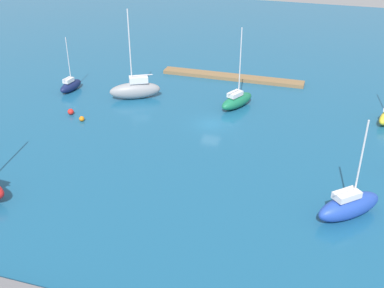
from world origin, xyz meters
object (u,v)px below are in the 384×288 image
sailboat_blue_far_north (349,205)px  mooring_buoy_orange (82,119)px  sailboat_gray_outer_mooring (135,89)px  mooring_buoy_red (71,112)px  pier_dock (232,77)px  sailboat_green_inner_mooring (237,100)px  sailboat_navy_center_basin (71,85)px

sailboat_blue_far_north → mooring_buoy_orange: (35.37, -11.48, -0.95)m
sailboat_gray_outer_mooring → mooring_buoy_red: size_ratio=15.56×
pier_dock → sailboat_blue_far_north: bearing=119.8°
sailboat_gray_outer_mooring → sailboat_green_inner_mooring: bearing=156.4°
sailboat_navy_center_basin → mooring_buoy_red: sailboat_navy_center_basin is taller
sailboat_blue_far_north → sailboat_gray_outer_mooring: size_ratio=0.77×
pier_dock → mooring_buoy_red: mooring_buoy_red is taller
mooring_buoy_orange → sailboat_gray_outer_mooring: bearing=-112.6°
sailboat_blue_far_north → mooring_buoy_orange: sailboat_blue_far_north is taller
sailboat_blue_far_north → mooring_buoy_red: sailboat_blue_far_north is taller
sailboat_gray_outer_mooring → mooring_buoy_orange: bearing=39.1°
sailboat_gray_outer_mooring → mooring_buoy_orange: sailboat_gray_outer_mooring is taller
sailboat_navy_center_basin → mooring_buoy_red: 9.05m
pier_dock → sailboat_gray_outer_mooring: sailboat_gray_outer_mooring is taller
sailboat_gray_outer_mooring → mooring_buoy_red: sailboat_gray_outer_mooring is taller
sailboat_blue_far_north → sailboat_gray_outer_mooring: 37.80m
mooring_buoy_orange → sailboat_navy_center_basin: bearing=-53.2°
sailboat_blue_far_north → sailboat_green_inner_mooring: (15.99, -22.34, -0.23)m
sailboat_green_inner_mooring → mooring_buoy_red: sailboat_green_inner_mooring is taller
pier_dock → sailboat_navy_center_basin: (23.19, 12.61, 0.61)m
pier_dock → sailboat_gray_outer_mooring: 17.44m
sailboat_blue_far_north → pier_dock: bearing=76.8°
sailboat_navy_center_basin → sailboat_gray_outer_mooring: (-10.95, -0.24, 0.54)m
sailboat_green_inner_mooring → mooring_buoy_orange: (19.39, 10.86, -0.72)m
sailboat_blue_far_north → sailboat_navy_center_basin: size_ratio=1.22×
sailboat_green_inner_mooring → sailboat_gray_outer_mooring: size_ratio=0.87×
sailboat_navy_center_basin → sailboat_blue_far_north: bearing=-108.3°
sailboat_green_inner_mooring → mooring_buoy_orange: 22.23m
pier_dock → sailboat_navy_center_basin: 26.41m
pier_dock → mooring_buoy_red: bearing=47.5°
sailboat_green_inner_mooring → sailboat_gray_outer_mooring: (15.41, 1.29, 0.36)m
mooring_buoy_red → sailboat_navy_center_basin: bearing=-60.5°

